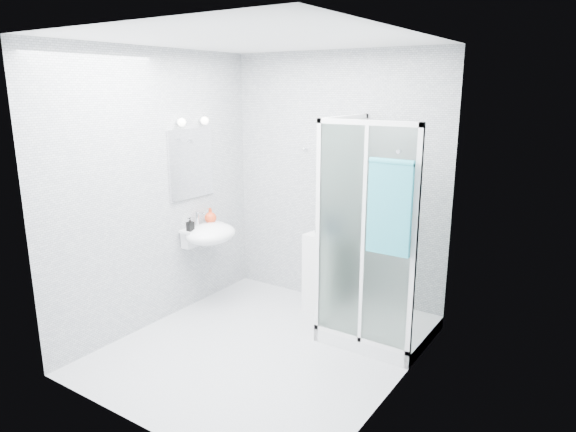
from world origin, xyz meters
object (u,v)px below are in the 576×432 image
Objects in this scene: storage_cabinet at (325,272)px; hand_towel at (390,205)px; soap_dispenser_orange at (210,215)px; shower_enclosure at (370,291)px; wall_basin at (209,234)px; shampoo_bottle_b at (330,223)px; soap_dispenser_black at (190,224)px; shampoo_bottle_a at (320,221)px.

storage_cabinet is 1.08× the size of hand_towel.
soap_dispenser_orange is at bearing 173.50° from hand_towel.
wall_basin is (-1.66, -0.32, 0.35)m from shower_enclosure.
soap_dispenser_orange is (-2.08, 0.24, -0.42)m from hand_towel.
soap_dispenser_black is (-1.15, -0.77, -0.02)m from shampoo_bottle_b.
wall_basin is 1.25m from storage_cabinet.
soap_dispenser_black is at bearing -109.39° from wall_basin.
wall_basin is 0.24m from soap_dispenser_black.
wall_basin is at bearing 70.61° from soap_dispenser_black.
soap_dispenser_black is (-2.04, -0.10, -0.43)m from hand_towel.
shower_enclosure is 2.44× the size of storage_cabinet.
shampoo_bottle_b reaches higher than storage_cabinet.
hand_towel is 5.55× the size of soap_dispenser_black.
shampoo_bottle_a is 0.10m from shampoo_bottle_b.
storage_cabinet is 5.10× the size of soap_dispenser_orange.
shampoo_bottle_a is at bearing 160.57° from shower_enclosure.
hand_towel is at bearing -32.97° from shampoo_bottle_a.
shampoo_bottle_b is at bearing 28.23° from wall_basin.
soap_dispenser_black is (-1.05, -0.74, -0.02)m from shampoo_bottle_a.
hand_towel is 1.24m from shampoo_bottle_a.
shampoo_bottle_a is 1.07× the size of shampoo_bottle_b.
hand_towel is 1.18m from shampoo_bottle_b.
shower_enclosure is at bearing -24.98° from shampoo_bottle_b.
shampoo_bottle_b is 1.39m from soap_dispenser_black.
soap_dispenser_orange is at bearing 96.83° from soap_dispenser_black.
shower_enclosure is 3.57× the size of wall_basin.
wall_basin is 2.04× the size of shampoo_bottle_a.
shampoo_bottle_a is at bearing 20.08° from soap_dispenser_orange.
shower_enclosure reaches higher than hand_towel.
wall_basin is 1.24m from shampoo_bottle_b.
shower_enclosure is 1.86m from soap_dispenser_black.
storage_cabinet is at bearing 35.43° from soap_dispenser_black.
storage_cabinet is 1.33m from soap_dispenser_orange.
hand_towel reaches higher than soap_dispenser_orange.
soap_dispenser_orange is (-1.76, -0.16, 0.50)m from shower_enclosure.
shampoo_bottle_b is at bearing 19.85° from soap_dispenser_orange.
soap_dispenser_black reaches higher than storage_cabinet.
soap_dispenser_orange is (-1.14, -0.44, 0.53)m from storage_cabinet.
wall_basin is 1.14m from shampoo_bottle_a.
shower_enclosure is 7.83× the size of shampoo_bottle_b.
shampoo_bottle_a is at bearing -162.76° from shampoo_bottle_b.
storage_cabinet is 3.20× the size of shampoo_bottle_b.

